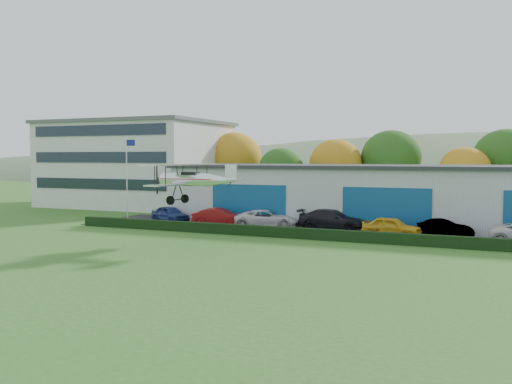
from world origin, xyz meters
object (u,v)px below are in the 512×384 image
at_px(office_block, 138,164).
at_px(car_0, 170,214).
at_px(flagpole, 128,170).
at_px(car_1, 219,217).
at_px(hangar, 398,195).
at_px(car_2, 266,219).
at_px(car_3, 333,220).
at_px(car_5, 445,228).
at_px(biplane, 191,178).
at_px(car_4, 392,227).

height_order(office_block, car_0, office_block).
bearing_deg(car_0, flagpole, 102.57).
height_order(flagpole, car_1, flagpole).
xyz_separation_m(hangar, car_1, (-13.96, -7.80, -1.84)).
relative_size(hangar, office_block, 1.97).
relative_size(flagpole, car_2, 1.48).
height_order(car_1, car_3, car_3).
height_order(car_3, car_5, car_3).
distance_m(car_2, biplane, 11.06).
relative_size(office_block, flagpole, 2.57).
bearing_deg(biplane, car_2, 86.44).
xyz_separation_m(car_2, biplane, (-1.30, -10.31, 3.78)).
distance_m(car_3, car_4, 5.56).
bearing_deg(hangar, car_3, -124.04).
relative_size(car_0, car_2, 0.80).
bearing_deg(car_1, car_0, 72.64).
distance_m(car_2, car_5, 14.35).
relative_size(car_0, car_5, 1.07).
distance_m(hangar, car_3, 7.80).
height_order(car_3, car_4, car_3).
height_order(car_0, car_1, car_1).
bearing_deg(car_2, office_block, 39.79).
height_order(office_block, car_4, office_block).
bearing_deg(car_4, flagpole, 90.55).
bearing_deg(car_2, car_5, -107.62).
bearing_deg(hangar, biplane, -122.33).
bearing_deg(car_0, biplane, -118.63).
distance_m(hangar, car_1, 16.10).
xyz_separation_m(hangar, flagpole, (-24.88, -5.98, 2.13)).
xyz_separation_m(flagpole, car_3, (20.63, -0.32, -3.90)).
bearing_deg(car_0, car_2, -68.57).
bearing_deg(car_4, biplane, 133.22).
relative_size(car_0, car_4, 0.98).
relative_size(flagpole, biplane, 1.08).
distance_m(car_1, car_2, 4.21).
relative_size(car_1, car_3, 0.82).
xyz_separation_m(office_block, biplane, (21.91, -24.55, -0.64)).
bearing_deg(car_1, car_3, -89.96).
xyz_separation_m(car_2, car_4, (10.66, -1.23, -0.00)).
bearing_deg(flagpole, car_0, -10.35).
xyz_separation_m(car_0, car_5, (24.04, 0.01, -0.07)).
distance_m(hangar, biplane, 20.83).
xyz_separation_m(car_0, car_3, (15.23, 0.67, 0.10)).
bearing_deg(car_4, car_0, 91.86).
distance_m(office_block, car_2, 27.58).
xyz_separation_m(office_block, car_3, (28.75, -13.32, -4.33)).
relative_size(hangar, biplane, 5.49).
xyz_separation_m(hangar, car_4, (0.87, -8.45, -1.86)).
bearing_deg(hangar, flagpole, -166.49).
bearing_deg(office_block, biplane, -48.25).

